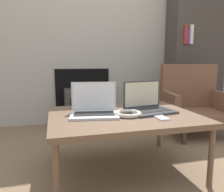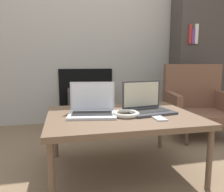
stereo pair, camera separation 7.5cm
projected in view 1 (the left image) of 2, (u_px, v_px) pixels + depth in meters
name	position (u px, v px, depth m)	size (l,w,h in m)	color
ground_plane	(136.00, 191.00, 1.34)	(14.00, 14.00, 0.00)	#7A6047
wall_back	(89.00, 22.00, 2.76)	(7.00, 0.08, 2.60)	#ADA89E
table	(123.00, 118.00, 1.54)	(1.02, 0.77, 0.42)	brown
laptop_left	(94.00, 108.00, 1.51)	(0.35, 0.29, 0.22)	silver
laptop_right	(147.00, 105.00, 1.61)	(0.35, 0.29, 0.22)	#38383D
headphones	(128.00, 114.00, 1.48)	(0.18, 0.18, 0.03)	beige
phone	(161.00, 118.00, 1.41)	(0.07, 0.12, 0.01)	silver
tv	(86.00, 108.00, 2.63)	(0.48, 0.46, 0.46)	#383838
armchair	(192.00, 99.00, 2.42)	(0.72, 0.64, 0.76)	brown
bookshelf	(195.00, 52.00, 2.99)	(0.76, 0.32, 1.83)	#3F3833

